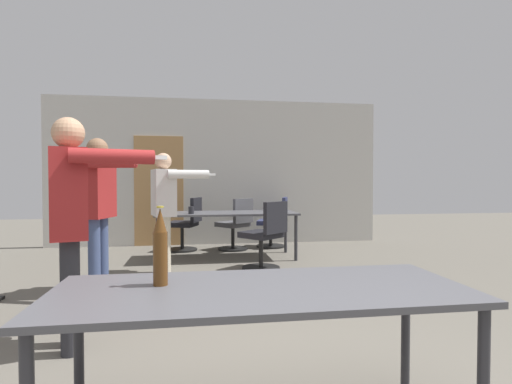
{
  "coord_description": "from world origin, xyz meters",
  "views": [
    {
      "loc": [
        -0.43,
        -1.5,
        1.21
      ],
      "look_at": [
        0.18,
        2.5,
        1.1
      ],
      "focal_mm": 28.0,
      "sensor_mm": 36.0,
      "label": 1
    }
  ],
  "objects": [
    {
      "name": "back_wall",
      "position": [
        -0.03,
        6.2,
        1.37
      ],
      "size": [
        6.29,
        0.12,
        2.76
      ],
      "color": "beige",
      "rests_on": "ground_plane"
    },
    {
      "name": "conference_table_near",
      "position": [
        -0.13,
        0.31,
        0.66
      ],
      "size": [
        1.91,
        0.75,
        0.72
      ],
      "color": "#4C4C51",
      "rests_on": "ground_plane"
    },
    {
      "name": "conference_table_far",
      "position": [
        0.06,
        4.72,
        0.66
      ],
      "size": [
        2.17,
        0.82,
        0.72
      ],
      "color": "#4C4C51",
      "rests_on": "ground_plane"
    },
    {
      "name": "person_far_watching",
      "position": [
        -0.82,
        3.77,
        0.94
      ],
      "size": [
        0.85,
        0.66,
        1.57
      ],
      "rotation": [
        0.0,
        0.0,
        -1.32
      ],
      "color": "beige",
      "rests_on": "ground_plane"
    },
    {
      "name": "person_near_casual",
      "position": [
        -1.46,
        3.02,
        1.02
      ],
      "size": [
        0.72,
        0.74,
        1.68
      ],
      "rotation": [
        0.0,
        0.0,
        -1.86
      ],
      "color": "#3D4C75",
      "rests_on": "ground_plane"
    },
    {
      "name": "person_right_polo",
      "position": [
        -1.3,
        1.5,
        1.0
      ],
      "size": [
        0.86,
        0.61,
        1.66
      ],
      "rotation": [
        0.0,
        0.0,
        -1.29
      ],
      "color": "#28282D",
      "rests_on": "ground_plane"
    },
    {
      "name": "office_chair_side_rolled",
      "position": [
        0.27,
        5.43,
        0.42
      ],
      "size": [
        0.68,
        0.69,
        0.91
      ],
      "rotation": [
        0.0,
        0.0,
        0.67
      ],
      "color": "black",
      "rests_on": "ground_plane"
    },
    {
      "name": "office_chair_far_left",
      "position": [
        0.51,
        3.82,
        0.44
      ],
      "size": [
        0.68,
        0.69,
        0.94
      ],
      "rotation": [
        0.0,
        0.0,
        0.69
      ],
      "color": "black",
      "rests_on": "ground_plane"
    },
    {
      "name": "office_chair_mid_tucked",
      "position": [
        -0.59,
        5.5,
        0.43
      ],
      "size": [
        0.64,
        0.6,
        0.92
      ],
      "rotation": [
        0.0,
        0.0,
        1.23
      ],
      "color": "black",
      "rests_on": "ground_plane"
    },
    {
      "name": "office_chair_far_right",
      "position": [
        1.01,
        5.64,
        0.42
      ],
      "size": [
        0.63,
        0.59,
        0.91
      ],
      "rotation": [
        0.0,
        0.0,
        1.25
      ],
      "color": "black",
      "rests_on": "ground_plane"
    },
    {
      "name": "beer_bottle",
      "position": [
        -0.59,
        0.42,
        0.9
      ],
      "size": [
        0.07,
        0.07,
        0.37
      ],
      "color": "#563314",
      "rests_on": "conference_table_near"
    },
    {
      "name": "drink_cup",
      "position": [
        -0.49,
        4.52,
        0.77
      ],
      "size": [
        0.08,
        0.08,
        0.11
      ],
      "color": "#232328",
      "rests_on": "conference_table_far"
    }
  ]
}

